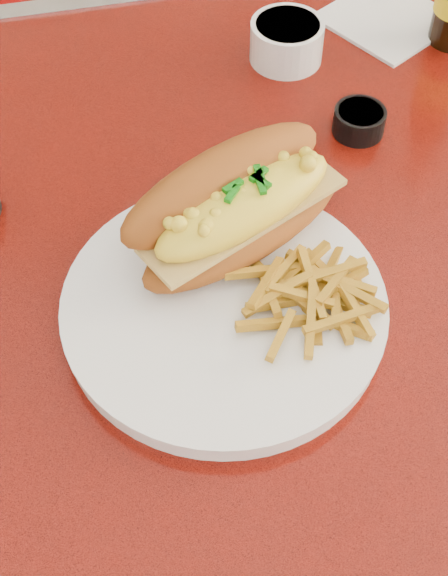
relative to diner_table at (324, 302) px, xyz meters
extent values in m
plane|color=silver|center=(0.00, 0.00, -0.61)|extent=(8.00, 8.00, 0.00)
cube|color=#B7190B|center=(0.00, 0.00, 0.14)|extent=(1.20, 0.80, 0.04)
cylinder|color=silver|center=(0.00, 0.00, -0.24)|extent=(0.09, 0.09, 0.72)
cylinder|color=silver|center=(0.00, 0.00, -0.59)|extent=(0.52, 0.52, 0.03)
cube|color=#950B09|center=(0.00, 0.78, -0.38)|extent=(1.20, 0.50, 0.45)
cylinder|color=white|center=(-0.14, -0.10, 0.17)|extent=(0.35, 0.35, 0.02)
cylinder|color=white|center=(-0.14, -0.10, 0.18)|extent=(0.35, 0.35, 0.00)
ellipsoid|color=#9A4F18|center=(-0.11, -0.04, 0.20)|extent=(0.23, 0.16, 0.04)
cube|color=tan|center=(-0.11, -0.04, 0.22)|extent=(0.20, 0.13, 0.01)
ellipsoid|color=yellow|center=(-0.11, -0.04, 0.23)|extent=(0.19, 0.13, 0.04)
ellipsoid|color=#9A4F18|center=(-0.12, -0.02, 0.23)|extent=(0.23, 0.16, 0.08)
cube|color=silver|center=(-0.10, -0.05, 0.18)|extent=(0.04, 0.13, 0.00)
cube|color=silver|center=(-0.08, 0.03, 0.18)|extent=(0.03, 0.04, 0.00)
cylinder|color=white|center=(0.01, 0.24, 0.18)|extent=(0.10, 0.10, 0.05)
cylinder|color=black|center=(0.01, 0.24, 0.20)|extent=(0.09, 0.09, 0.01)
cylinder|color=black|center=(0.05, 0.10, 0.18)|extent=(0.07, 0.07, 0.03)
cylinder|color=#CC6F4A|center=(0.05, 0.10, 0.19)|extent=(0.06, 0.06, 0.01)
cube|color=white|center=(0.15, 0.28, 0.16)|extent=(0.18, 0.18, 0.00)
camera|label=1|loc=(-0.23, -0.50, 0.73)|focal=50.00mm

